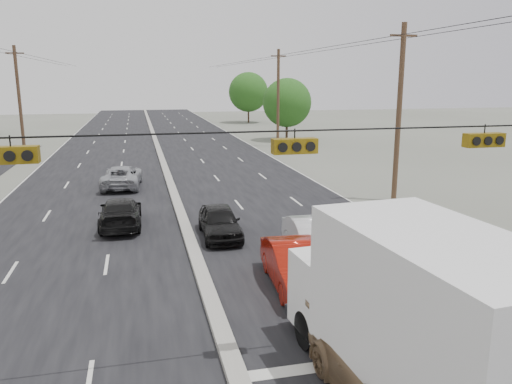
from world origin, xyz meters
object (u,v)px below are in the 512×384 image
red_sedan (295,266)px  queue_car_a (220,222)px  queue_car_b (312,238)px  queue_car_d (446,240)px  utility_pole_right_b (399,113)px  tree_right_mid (287,103)px  tan_sedan (393,377)px  oncoming_near (121,213)px  utility_pole_left_c (19,100)px  oncoming_far (122,177)px  tree_right_far (248,92)px  utility_pole_right_c (278,98)px  box_truck (415,315)px

red_sedan → queue_car_a: bearing=108.2°
queue_car_b → queue_car_d: queue_car_d is taller
utility_pole_right_b → queue_car_d: (-2.90, -9.43, -4.33)m
utility_pole_right_b → tree_right_mid: utility_pole_right_b is taller
tan_sedan → red_sedan: 6.71m
red_sedan → queue_car_b: size_ratio=1.06×
oncoming_near → queue_car_d: bearing=149.5°
utility_pole_left_c → oncoming_far: size_ratio=1.95×
tree_right_far → queue_car_d: bearing=-95.7°
oncoming_far → utility_pole_left_c: bearing=-57.6°
tree_right_far → utility_pole_right_c: bearing=-96.7°
red_sedan → queue_car_a: 6.30m
queue_car_b → oncoming_near: 9.68m
box_truck → tan_sedan: size_ratio=1.52×
queue_car_a → tan_sedan: bearing=-81.9°
utility_pole_right_b → queue_car_a: bearing=-157.6°
tree_right_far → oncoming_far: 51.44m
utility_pole_right_c → queue_car_d: size_ratio=1.86×
utility_pole_right_c → tree_right_far: bearing=83.3°
utility_pole_right_c → queue_car_b: (-7.88, -32.84, -4.38)m
queue_car_b → oncoming_far: queue_car_b is taller
tree_right_far → oncoming_far: bearing=-111.9°
tree_right_far → box_truck: 73.34m
queue_car_a → oncoming_far: (-4.52, 12.00, 0.01)m
utility_pole_left_c → box_truck: (16.01, -42.21, -3.03)m
queue_car_d → oncoming_near: (-12.57, 7.60, -0.09)m
queue_car_a → oncoming_far: size_ratio=0.81×
utility_pole_right_c → tan_sedan: (-9.50, -42.37, -4.33)m
utility_pole_right_b → box_truck: size_ratio=1.22×
queue_car_a → oncoming_near: (-4.37, 2.75, -0.01)m
utility_pole_right_b → oncoming_far: bearing=154.6°
tree_right_far → oncoming_near: (-18.97, -56.82, -4.26)m
red_sedan → oncoming_near: size_ratio=0.97×
utility_pole_left_c → tan_sedan: bearing=-69.9°
red_sedan → oncoming_far: red_sedan is taller
utility_pole_right_c → tree_right_far: utility_pole_right_c is taller
box_truck → red_sedan: size_ratio=1.76×
queue_car_d → oncoming_near: bearing=142.2°
utility_pole_right_b → tan_sedan: 20.27m
queue_car_a → oncoming_near: 5.16m
tree_right_mid → box_truck: 48.64m
utility_pole_right_b → queue_car_b: size_ratio=2.28×
utility_pole_left_c → tree_right_mid: (27.50, 5.00, -0.77)m
utility_pole_left_c → tan_sedan: 45.32m
utility_pole_right_b → oncoming_near: utility_pole_right_b is taller
oncoming_far → tan_sedan: bearing=108.1°
utility_pole_right_c → oncoming_near: size_ratio=2.09×
utility_pole_left_c → tree_right_far: size_ratio=1.23×
tan_sedan → tree_right_far: bearing=76.6°
tan_sedan → utility_pole_right_b: bearing=58.1°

